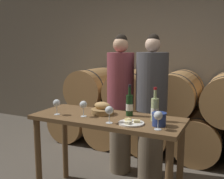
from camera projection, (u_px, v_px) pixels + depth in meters
stone_wall_back at (166, 44)px, 4.36m from camera, size 10.00×0.12×3.20m
barrel_stack at (154, 112)px, 3.99m from camera, size 3.37×0.96×1.22m
tasting_table at (107, 132)px, 2.55m from camera, size 1.47×0.58×0.89m
person_left at (120, 104)px, 3.20m from camera, size 0.33×0.33×1.71m
person_right at (151, 108)px, 3.03m from camera, size 0.36×0.36×1.70m
wine_bottle_red at (130, 105)px, 2.55m from camera, size 0.07×0.07×0.31m
wine_bottle_white at (155, 109)px, 2.37m from camera, size 0.07×0.07×0.31m
blue_crock at (159, 119)px, 2.23m from camera, size 0.13×0.13×0.11m
bread_basket at (102, 110)px, 2.62m from camera, size 0.23×0.23×0.12m
cheese_plate at (131, 123)px, 2.29m from camera, size 0.23×0.23×0.04m
wine_glass_far_left at (57, 103)px, 2.59m from camera, size 0.07×0.07×0.15m
wine_glass_left at (83, 105)px, 2.52m from camera, size 0.07×0.07×0.15m
wine_glass_center at (109, 111)px, 2.30m from camera, size 0.07×0.07×0.15m
wine_glass_right at (158, 116)px, 2.11m from camera, size 0.07×0.07×0.15m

